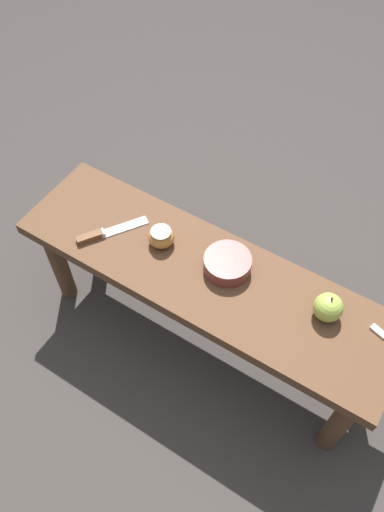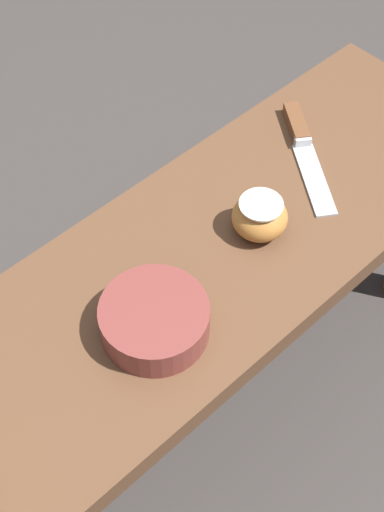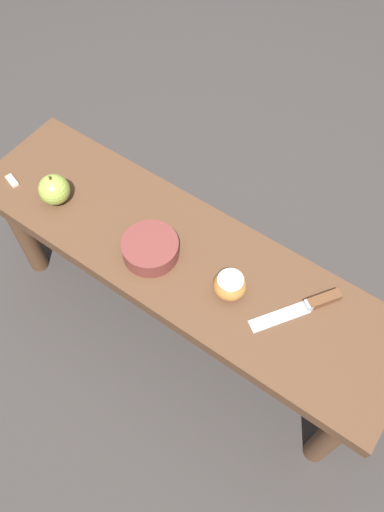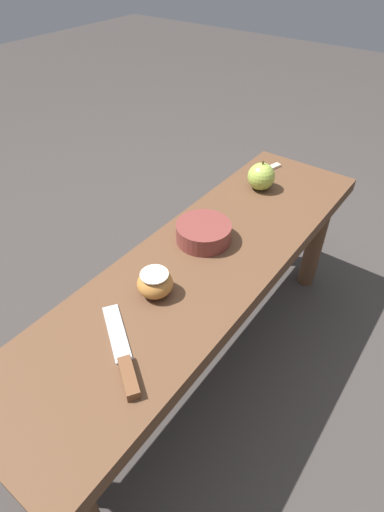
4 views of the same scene
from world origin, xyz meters
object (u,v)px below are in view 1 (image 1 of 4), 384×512
apple_whole (328,307)px  bowl (227,264)px  wooden_bench (203,284)px  apple_cut (161,237)px  knife (102,234)px

apple_whole → bowl: bearing=-178.5°
wooden_bench → apple_cut: bearing=172.8°
wooden_bench → apple_cut: apple_cut is taller
wooden_bench → apple_whole: (0.36, 0.05, 0.12)m
knife → bowl: 0.40m
apple_whole → apple_cut: (-0.52, -0.03, -0.01)m
wooden_bench → knife: knife is taller
apple_whole → apple_cut: apple_whole is taller
apple_cut → bowl: bearing=6.3°
knife → bowl: bearing=-42.0°
wooden_bench → knife: 0.35m
apple_whole → apple_cut: size_ratio=1.16×
knife → apple_cut: size_ratio=2.59×
apple_whole → apple_cut: bearing=-176.5°
apple_whole → wooden_bench: bearing=-171.7°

